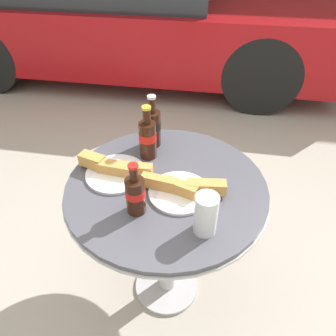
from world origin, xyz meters
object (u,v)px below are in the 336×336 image
object	(u,v)px
cola_bottle_left	(148,138)
cola_bottle_center	(152,126)
lunch_plate_near	(182,189)
parked_car	(129,14)
bistro_table	(166,209)
drinking_glass	(206,216)
cola_bottle_right	(135,194)
lunch_plate_far	(114,169)

from	to	relation	value
cola_bottle_left	cola_bottle_center	distance (m)	0.09
cola_bottle_left	lunch_plate_near	xyz separation A→B (m)	(0.17, -0.21, -0.07)
parked_car	lunch_plate_near	bearing A→B (deg)	-71.16
cola_bottle_left	bistro_table	bearing A→B (deg)	-57.49
parked_car	drinking_glass	bearing A→B (deg)	-70.41
bistro_table	cola_bottle_left	bearing A→B (deg)	122.51
bistro_table	cola_bottle_right	xyz separation A→B (m)	(-0.08, -0.15, 0.22)
drinking_glass	lunch_plate_near	bearing A→B (deg)	121.37
cola_bottle_right	cola_bottle_center	xyz separation A→B (m)	(-0.02, 0.41, 0.01)
bistro_table	lunch_plate_near	bearing A→B (deg)	-31.94
cola_bottle_center	lunch_plate_far	xyz separation A→B (m)	(-0.11, -0.23, -0.07)
parked_car	bistro_table	bearing A→B (deg)	-72.13
bistro_table	lunch_plate_near	size ratio (longest dim) A/B	2.49
cola_bottle_left	parked_car	distance (m)	2.67
cola_bottle_right	drinking_glass	size ratio (longest dim) A/B	1.36
cola_bottle_center	lunch_plate_near	size ratio (longest dim) A/B	0.75
parked_car	cola_bottle_right	bearing A→B (deg)	-74.49
bistro_table	drinking_glass	bearing A→B (deg)	-51.07
cola_bottle_center	lunch_plate_near	world-z (taller)	cola_bottle_center
cola_bottle_center	lunch_plate_near	distance (m)	0.35
cola_bottle_center	drinking_glass	size ratio (longest dim) A/B	1.57
bistro_table	drinking_glass	xyz separation A→B (m)	(0.16, -0.20, 0.21)
cola_bottle_center	parked_car	world-z (taller)	parked_car
bistro_table	lunch_plate_far	bearing A→B (deg)	172.44
cola_bottle_right	cola_bottle_center	world-z (taller)	cola_bottle_center
cola_bottle_center	drinking_glass	distance (m)	0.53
drinking_glass	lunch_plate_far	world-z (taller)	drinking_glass
lunch_plate_far	lunch_plate_near	bearing A→B (deg)	-13.81
bistro_table	parked_car	world-z (taller)	parked_car
drinking_glass	lunch_plate_near	xyz separation A→B (m)	(-0.10, 0.16, -0.05)
cola_bottle_center	drinking_glass	bearing A→B (deg)	-59.70
cola_bottle_left	cola_bottle_right	world-z (taller)	cola_bottle_left
cola_bottle_left	cola_bottle_right	size ratio (longest dim) A/B	1.15
cola_bottle_right	cola_bottle_center	distance (m)	0.41
lunch_plate_near	parked_car	xyz separation A→B (m)	(-0.94, 2.75, -0.12)
bistro_table	lunch_plate_far	world-z (taller)	lunch_plate_far
lunch_plate_near	parked_car	bearing A→B (deg)	108.84
cola_bottle_right	lunch_plate_near	bearing A→B (deg)	37.65
cola_bottle_center	parked_car	xyz separation A→B (m)	(-0.77, 2.46, -0.19)
cola_bottle_left	lunch_plate_far	size ratio (longest dim) A/B	0.78
cola_bottle_right	lunch_plate_far	world-z (taller)	cola_bottle_right
cola_bottle_right	cola_bottle_left	bearing A→B (deg)	94.65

